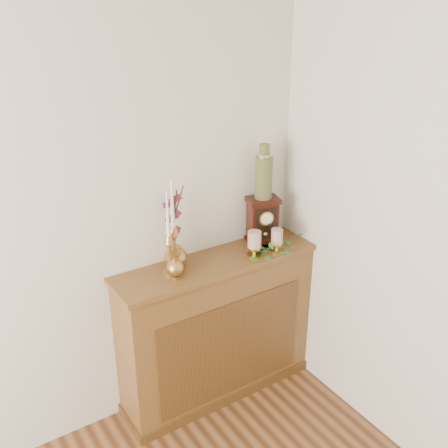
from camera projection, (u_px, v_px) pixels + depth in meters
console_shelf at (218, 332)px, 3.17m from camera, size 1.24×0.34×0.93m
candlestick_left at (169, 249)px, 2.75m from camera, size 0.08×0.08×0.48m
candlestick_center at (174, 242)px, 2.79m from camera, size 0.09×0.09×0.52m
bud_vase at (175, 266)px, 2.75m from camera, size 0.09×0.09×0.15m
ginger_jar at (173, 229)px, 2.84m from camera, size 0.19×0.21×0.48m
pillar_candle_left at (254, 243)px, 2.97m from camera, size 0.09×0.09×0.17m
pillar_candle_right at (277, 239)px, 3.04m from camera, size 0.08×0.08×0.15m
ivy_garland at (278, 249)px, 3.07m from camera, size 0.42×0.19×0.08m
mantel_clock at (262, 220)px, 3.14m from camera, size 0.22×0.18×0.28m
ceramic_vase at (264, 174)px, 3.02m from camera, size 0.10×0.10×0.33m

